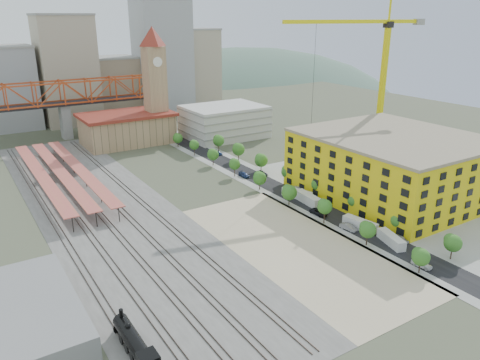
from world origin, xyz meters
TOP-DOWN VIEW (x-y plane):
  - ground at (0.00, 0.00)m, footprint 400.00×400.00m
  - ballast_strip at (-36.00, 17.50)m, footprint 36.00×165.00m
  - dirt_lot at (-4.00, -31.50)m, footprint 28.00×67.00m
  - street_asphalt at (16.00, 15.00)m, footprint 12.00×170.00m
  - sidewalk_west at (10.50, 15.00)m, footprint 3.00×170.00m
  - sidewalk_east at (21.50, 15.00)m, footprint 3.00×170.00m
  - construction_pad at (45.00, -20.00)m, footprint 50.00×90.00m
  - rail_tracks at (-37.80, 17.50)m, footprint 26.56×160.00m
  - platform_canopies at (-41.00, 45.00)m, footprint 16.00×80.00m
  - station_hall at (-5.00, 82.00)m, footprint 38.00×24.00m
  - clock_tower at (8.00, 79.99)m, footprint 12.00×12.00m
  - parking_garage at (36.00, 70.00)m, footprint 34.00×26.00m
  - truss_bridge at (-25.00, 105.00)m, footprint 94.00×9.60m
  - construction_building at (42.00, -20.00)m, footprint 44.60×50.60m
  - warehouse at (-66.00, -30.00)m, footprint 22.00×32.00m
  - street_trees at (16.00, 5.00)m, footprint 15.40×124.40m
  - skyline at (7.47, 142.31)m, footprint 133.00×46.00m
  - distant_hills at (45.28, 260.00)m, footprint 647.00×264.00m
  - locomotive at (-50.00, -49.65)m, footprint 2.91×22.48m
  - tower_crane at (64.34, 10.44)m, footprint 53.83×14.73m
  - site_trailer_a at (16.00, -42.69)m, footprint 4.80×9.26m
  - site_trailer_b at (16.00, -32.58)m, footprint 3.98×9.69m
  - site_trailer_c at (16.00, -11.92)m, footprint 3.56×10.40m
  - site_trailer_d at (16.00, -6.83)m, footprint 5.33×9.84m
  - car_0 at (13.00, -53.73)m, footprint 2.53×4.79m
  - car_1 at (13.00, -31.48)m, footprint 2.41×4.95m
  - car_2 at (13.00, -20.11)m, footprint 2.75×5.54m
  - car_3 at (13.00, 18.00)m, footprint 2.22×5.08m
  - car_4 at (19.00, -43.19)m, footprint 1.81×4.23m
  - car_5 at (19.00, -2.95)m, footprint 2.43×5.06m
  - car_6 at (19.00, 16.00)m, footprint 2.42×5.21m
  - car_7 at (19.00, 46.27)m, footprint 2.24×4.68m

SIDE VIEW (x-z plane):
  - distant_hills at x=45.28m, z-range -193.04..33.96m
  - ground at x=0.00m, z-range 0.00..0.00m
  - street_trees at x=16.00m, z-range -4.00..4.00m
  - sidewalk_west at x=10.50m, z-range 0.00..0.04m
  - sidewalk_east at x=21.50m, z-range 0.00..0.04m
  - ballast_strip at x=-36.00m, z-range 0.00..0.06m
  - dirt_lot at x=-4.00m, z-range 0.00..0.06m
  - street_asphalt at x=16.00m, z-range 0.00..0.06m
  - construction_pad at x=45.00m, z-range 0.00..0.06m
  - rail_tracks at x=-37.80m, z-range 0.06..0.24m
  - car_7 at x=19.00m, z-range 0.00..1.32m
  - car_4 at x=19.00m, z-range 0.00..1.42m
  - car_6 at x=19.00m, z-range 0.00..1.44m
  - car_3 at x=13.00m, z-range 0.00..1.45m
  - car_2 at x=13.00m, z-range 0.00..1.51m
  - car_0 at x=13.00m, z-range 0.00..1.55m
  - car_1 at x=13.00m, z-range 0.00..1.56m
  - car_5 at x=19.00m, z-range 0.00..1.60m
  - site_trailer_a at x=16.00m, z-range 0.00..2.45m
  - site_trailer_b at x=16.00m, z-range 0.00..2.58m
  - site_trailer_d at x=16.00m, z-range 0.00..2.61m
  - site_trailer_c at x=16.00m, z-range 0.00..2.79m
  - locomotive at x=-50.00m, z-range -0.71..4.91m
  - warehouse at x=-66.00m, z-range 0.00..5.00m
  - platform_canopies at x=-41.00m, z-range 1.93..6.06m
  - station_hall at x=-5.00m, z-range 0.12..13.22m
  - parking_garage at x=36.00m, z-range 0.00..14.00m
  - construction_building at x=42.00m, z-range 0.01..18.81m
  - truss_bridge at x=-25.00m, z-range 6.06..31.66m
  - skyline at x=7.47m, z-range -7.19..52.81m
  - clock_tower at x=8.00m, z-range 2.70..54.70m
  - tower_crane at x=64.34m, z-range 6.86..65.48m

